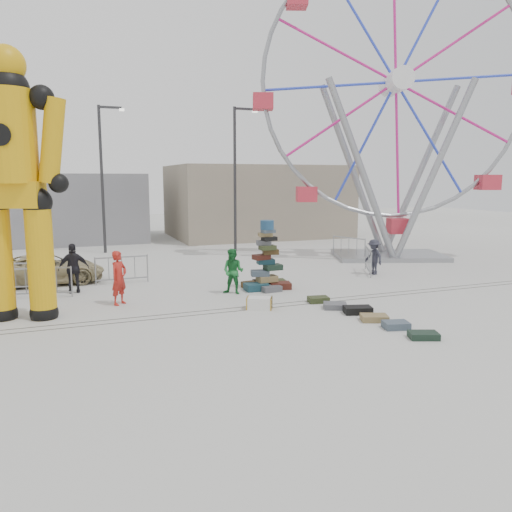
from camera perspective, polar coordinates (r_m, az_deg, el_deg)
name	(u,v)px	position (r m, az deg, el deg)	size (l,w,h in m)	color
ground	(277,312)	(15.56, 2.45, -6.47)	(90.00, 90.00, 0.00)	#9E9E99
track_line_near	(270,308)	(16.09, 1.60, -5.93)	(40.00, 0.04, 0.01)	#47443F
track_line_far	(265,305)	(16.45, 1.07, -5.60)	(40.00, 0.04, 0.01)	#47443F
building_right	(257,201)	(36.21, 0.09, 6.32)	(12.00, 8.00, 5.00)	gray
building_left	(65,207)	(35.82, -21.03, 5.22)	(10.00, 8.00, 4.40)	gray
lamp_post_right	(236,172)	(28.26, -2.24, 9.61)	(1.41, 0.25, 8.00)	#2D2D30
lamp_post_left	(103,171)	(28.84, -17.04, 9.22)	(1.41, 0.25, 8.00)	#2D2D30
suitcase_tower	(266,270)	(18.71, 1.19, -1.58)	(1.81, 1.61, 2.58)	#183E4A
crash_test_dummy	(14,175)	(15.88, -25.97, 8.33)	(3.16, 1.46, 7.98)	black
ferris_wheel	(395,106)	(26.96, 15.59, 16.21)	(12.80, 4.95, 15.65)	gray
steamer_trunk	(259,303)	(15.92, 0.40, -5.41)	(0.80, 0.46, 0.37)	silver
row_case_0	(318,300)	(16.88, 7.14, -4.96)	(0.67, 0.46, 0.19)	#323B1D
row_case_1	(335,306)	(16.18, 9.04, -5.64)	(0.72, 0.56, 0.18)	#57585E
row_case_2	(358,310)	(15.70, 11.57, -6.07)	(0.84, 0.49, 0.23)	black
row_case_3	(374,318)	(15.02, 13.36, -6.90)	(0.76, 0.51, 0.18)	olive
row_case_4	(396,325)	(14.45, 15.71, -7.60)	(0.69, 0.50, 0.20)	#455563
row_case_5	(424,335)	(13.78, 18.60, -8.59)	(0.74, 0.47, 0.18)	black
barricade_dummy_a	(15,277)	(20.23, -25.80, -2.17)	(2.00, 0.10, 1.10)	gray
barricade_dummy_b	(41,283)	(18.77, -23.34, -2.81)	(2.00, 0.10, 1.10)	gray
barricade_dummy_c	(122,270)	(20.36, -15.08, -1.52)	(2.00, 0.10, 1.10)	gray
barricade_wheel_front	(368,261)	(22.26, 12.72, -0.56)	(2.00, 0.10, 1.10)	gray
barricade_wheel_back	(349,247)	(26.50, 10.56, 0.99)	(2.00, 0.10, 1.10)	gray
pedestrian_red	(119,278)	(16.93, -15.39, -2.42)	(0.65, 0.43, 1.78)	#A81F18
pedestrian_green	(233,271)	(17.85, -2.62, -1.78)	(0.80, 0.62, 1.64)	#1A6B2D
pedestrian_black	(74,268)	(19.13, -20.11, -1.34)	(1.06, 0.44, 1.80)	black
pedestrian_grey	(374,257)	(22.04, 13.30, -0.11)	(0.99, 0.57, 1.52)	#22232E
parked_suv	(48,269)	(21.25, -22.66, -1.38)	(1.94, 4.21, 1.17)	tan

